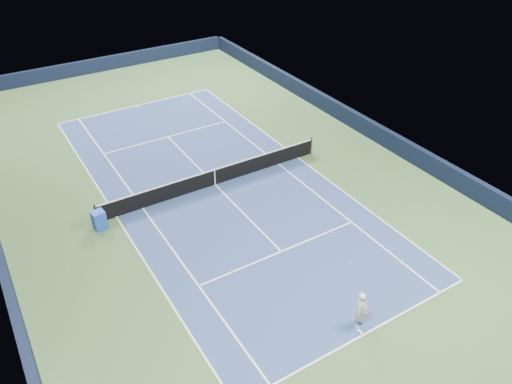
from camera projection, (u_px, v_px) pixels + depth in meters
ground at (215, 185)px, 26.91m from camera, size 40.00×40.00×0.00m
wall_far at (102, 64)px, 40.54m from camera, size 22.00×0.35×1.10m
wall_right at (368, 128)px, 31.27m from camera, size 0.35×40.00×1.10m
court_surface at (215, 185)px, 26.91m from camera, size 10.97×23.77×0.01m
baseline_far at (137, 105)px, 35.26m from camera, size 10.97×0.08×0.00m
baseline_near at (363, 335)px, 18.55m from camera, size 10.97×0.08×0.00m
sideline_doubles_right at (298, 158)px, 29.27m from camera, size 0.08×23.77×0.00m
sideline_doubles_left at (116, 217)px, 24.54m from camera, size 0.08×23.77×0.00m
sideline_singles_right at (279, 164)px, 28.68m from camera, size 0.08×23.77×0.00m
sideline_singles_left at (143, 208)px, 25.13m from camera, size 0.08×23.77×0.00m
service_line_far at (168, 137)px, 31.41m from camera, size 8.23×0.08×0.00m
service_line_near at (281, 251)px, 22.40m from camera, size 8.23×0.08×0.00m
center_service_line at (215, 185)px, 26.90m from camera, size 0.08×12.80×0.00m
center_mark_far at (138, 106)px, 35.16m from camera, size 0.08×0.30×0.00m
center_mark_near at (361, 332)px, 18.65m from camera, size 0.08×0.30×0.00m
tennis_net at (215, 177)px, 26.62m from camera, size 12.90×0.10×1.07m
sponsor_cube at (99, 220)px, 23.55m from camera, size 0.64×0.60×0.96m
tennis_player at (361, 310)px, 18.48m from camera, size 0.81×1.33×2.36m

